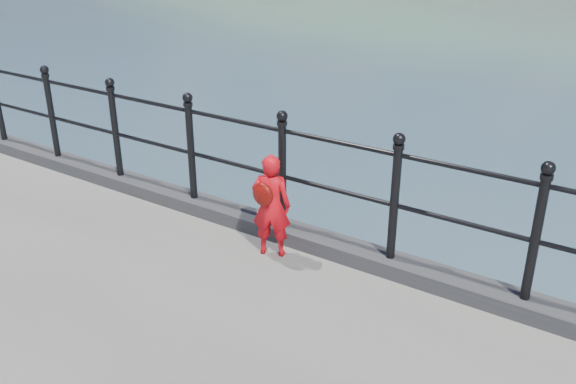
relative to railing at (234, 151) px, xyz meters
The scene contains 4 objects.
ground 1.83m from the railing, 90.00° to the left, with size 600.00×600.00×0.00m, color #2D4251.
kerb 0.75m from the railing, 140.53° to the right, with size 60.00×0.30×0.15m, color #28282B.
railing is the anchor object (origin of this frame).
child 0.84m from the railing, 25.91° to the right, with size 0.44×0.37×1.02m.
Camera 1 is at (3.75, -4.72, 3.94)m, focal length 38.00 mm.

